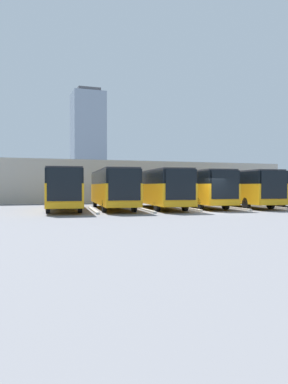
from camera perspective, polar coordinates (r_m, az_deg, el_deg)
The scene contains 14 objects.
ground_plane at distance 27.89m, azimuth 10.28°, elevation -3.07°, with size 600.00×600.00×0.00m, color slate.
bus_0 at distance 38.56m, azimuth 18.57°, elevation 0.69°, with size 3.88×12.39×3.24m.
curb_divider_0 at distance 35.97m, azimuth 17.81°, elevation -2.09°, with size 0.24×7.36×0.15m, color #B2B2AD.
bus_1 at distance 35.79m, azimuth 14.10°, elevation 0.70°, with size 3.88×12.39×3.24m.
curb_divider_1 at distance 33.25m, azimuth 12.94°, elevation -2.31°, with size 0.24×7.36×0.15m, color #B2B2AD.
bus_2 at distance 34.30m, azimuth 8.01°, elevation 0.71°, with size 3.88×12.39×3.24m.
curb_divider_2 at distance 31.86m, azimuth 6.31°, elevation -2.44°, with size 0.24×7.36×0.15m, color #B2B2AD.
bus_3 at distance 32.07m, azimuth 2.22°, elevation 0.70°, with size 3.88×12.39×3.24m.
curb_divider_3 at distance 29.75m, azimuth -0.07°, elevation -2.67°, with size 0.24×7.36×0.15m, color #B2B2AD.
bus_4 at distance 31.27m, azimuth -4.85°, elevation 0.70°, with size 3.88×12.39×3.24m.
curb_divider_4 at distance 29.12m, azimuth -7.75°, elevation -2.75°, with size 0.24×7.36×0.15m, color #B2B2AD.
bus_5 at distance 30.82m, azimuth -12.15°, elevation 0.68°, with size 3.88×12.39×3.24m.
station_building at distance 48.71m, azimuth -2.85°, elevation 1.56°, with size 39.92×12.82×4.93m.
office_tower at distance 236.82m, azimuth -8.53°, elevation 7.78°, with size 19.50×19.50×62.02m.
Camera 1 is at (13.68, 24.23, 1.92)m, focal length 35.00 mm.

